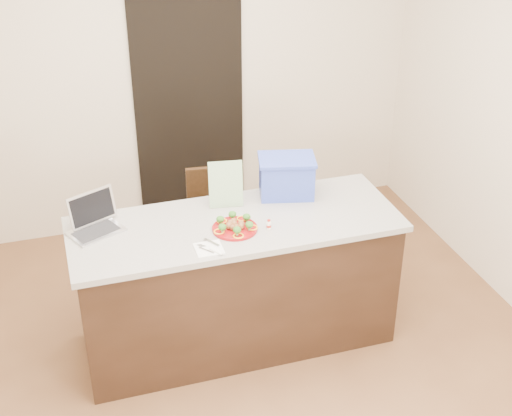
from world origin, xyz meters
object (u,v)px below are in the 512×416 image
object	(u,v)px
blue_box	(286,176)
plate	(235,228)
napkin	(209,249)
chair	(219,222)
yogurt_bottle	(269,225)
laptop	(94,220)
island	(236,282)

from	to	relation	value
blue_box	plate	bearing A→B (deg)	-129.15
napkin	chair	distance (m)	1.05
yogurt_bottle	laptop	xyz separation A→B (m)	(-1.01, 0.32, 0.03)
yogurt_bottle	chair	world-z (taller)	yogurt_bottle
plate	chair	size ratio (longest dim) A/B	0.30
yogurt_bottle	blue_box	world-z (taller)	blue_box
plate	laptop	bearing A→B (deg)	161.64
yogurt_bottle	napkin	bearing A→B (deg)	-163.77
island	napkin	size ratio (longest dim) A/B	12.94
laptop	blue_box	xyz separation A→B (m)	(1.26, 0.07, 0.07)
plate	napkin	world-z (taller)	plate
plate	yogurt_bottle	bearing A→B (deg)	-13.60
napkin	blue_box	size ratio (longest dim) A/B	0.38
island	laptop	distance (m)	1.00
chair	napkin	bearing A→B (deg)	-100.83
yogurt_bottle	chair	distance (m)	0.92
napkin	yogurt_bottle	world-z (taller)	yogurt_bottle
island	chair	bearing A→B (deg)	84.74
plate	chair	bearing A→B (deg)	83.11
island	plate	size ratio (longest dim) A/B	7.43
island	plate	distance (m)	0.48
island	blue_box	distance (m)	0.77
napkin	yogurt_bottle	distance (m)	0.42
island	plate	world-z (taller)	plate
yogurt_bottle	laptop	size ratio (longest dim) A/B	0.17
yogurt_bottle	chair	bearing A→B (deg)	97.70
island	yogurt_bottle	distance (m)	0.53
napkin	chair	bearing A→B (deg)	72.35
napkin	laptop	world-z (taller)	laptop
island	chair	distance (m)	0.68
laptop	blue_box	size ratio (longest dim) A/B	0.88
island	blue_box	bearing A→B (deg)	30.50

